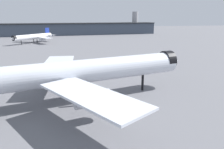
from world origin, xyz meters
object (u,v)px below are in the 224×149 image
(airliner_far_taxiway, at_px, (33,37))
(traffic_cone_near_nose, at_px, (107,66))
(airliner_near_gate, at_px, (85,72))
(baggage_tug_wing, at_px, (95,65))

(airliner_far_taxiway, height_order, traffic_cone_near_nose, airliner_far_taxiway)
(airliner_near_gate, relative_size, baggage_tug_wing, 19.61)
(airliner_near_gate, relative_size, traffic_cone_near_nose, 110.10)
(airliner_near_gate, xyz_separation_m, baggage_tug_wing, (7.30, 39.66, -7.44))
(airliner_near_gate, distance_m, baggage_tug_wing, 41.00)
(airliner_far_taxiway, bearing_deg, airliner_near_gate, 55.35)
(airliner_far_taxiway, distance_m, baggage_tug_wing, 113.93)
(airliner_near_gate, bearing_deg, airliner_far_taxiway, 89.73)
(baggage_tug_wing, distance_m, traffic_cone_near_nose, 5.67)
(airliner_near_gate, distance_m, traffic_cone_near_nose, 42.22)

